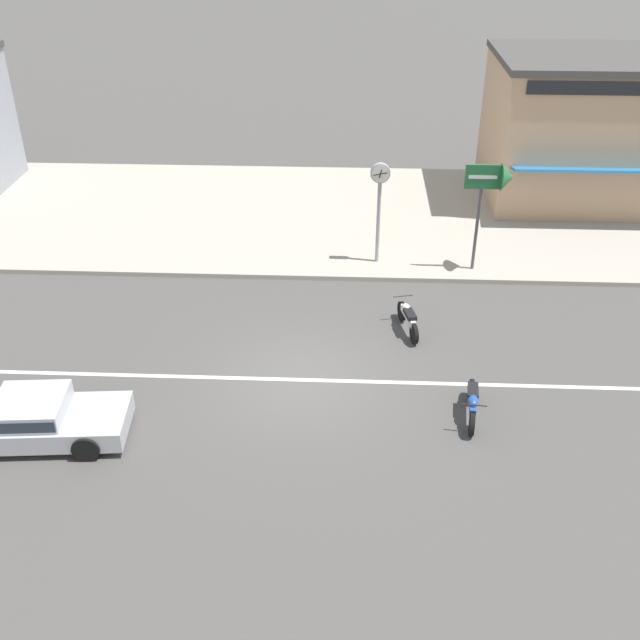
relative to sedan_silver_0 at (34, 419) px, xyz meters
name	(u,v)px	position (x,y,z in m)	size (l,w,h in m)	color
ground_plane	(301,380)	(5.73, 2.48, -0.53)	(160.00, 160.00, 0.00)	#4C4947
lane_centre_stripe	(301,380)	(5.73, 2.48, -0.53)	(50.40, 0.14, 0.01)	silver
kerb_strip	(320,215)	(5.73, 12.80, -0.46)	(68.00, 10.00, 0.15)	#ADA393
sedan_silver_0	(34,419)	(0.00, 0.00, 0.00)	(4.24, 2.01, 1.06)	#B7BABF
motorcycle_0	(472,402)	(9.77, 1.19, -0.11)	(0.56, 1.82, 0.80)	black
motorcycle_2	(408,317)	(8.50, 4.96, -0.11)	(0.66, 1.76, 0.80)	black
street_clock	(380,190)	(7.73, 8.96, 2.01)	(0.60, 0.22, 3.25)	#9E9EA3
arrow_signboard	(501,182)	(11.27, 8.53, 2.51)	(1.41, 0.81, 3.44)	#4C4C51
shopfront_mid_block	(582,128)	(15.33, 15.08, 2.25)	(6.76, 6.20, 5.25)	tan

